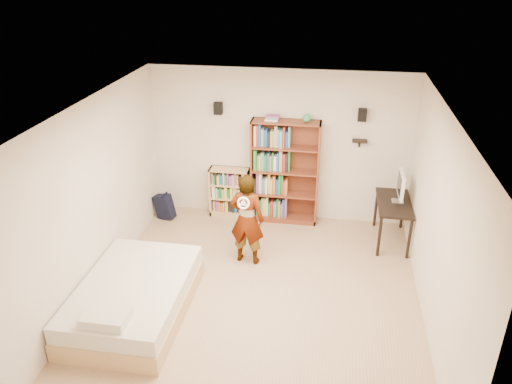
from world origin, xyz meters
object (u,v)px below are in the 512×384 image
tall_bookshelf (285,172)px  person (247,219)px  daybed (134,294)px  computer_desk (392,222)px  low_bookshelf (230,192)px

tall_bookshelf → person: bearing=-106.1°
tall_bookshelf → daybed: (-1.67, -2.92, -0.62)m
computer_desk → daybed: size_ratio=0.51×
low_bookshelf → computer_desk: size_ratio=0.85×
tall_bookshelf → person: size_ratio=1.26×
tall_bookshelf → daybed: bearing=-119.8°
low_bookshelf → person: person is taller
computer_desk → person: 2.49m
person → computer_desk: bearing=-149.2°
low_bookshelf → person: (0.58, -1.47, 0.28)m
daybed → person: size_ratio=1.42×
computer_desk → person: bearing=-156.7°
tall_bookshelf → low_bookshelf: bearing=178.0°
daybed → person: (1.26, 1.48, 0.43)m
tall_bookshelf → person: 1.51m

